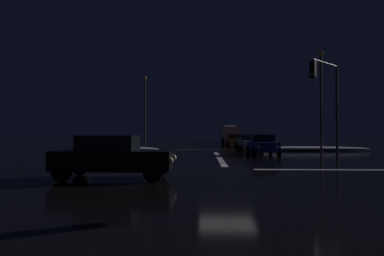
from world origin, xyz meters
name	(u,v)px	position (x,y,z in m)	size (l,w,h in m)	color
ground	(227,170)	(0.00, 0.00, -0.05)	(120.00, 120.00, 0.10)	black
stop_line_north	(219,157)	(0.00, 7.73, 0.00)	(0.35, 13.19, 0.01)	white
centre_line_ns	(214,150)	(0.00, 19.33, 0.00)	(22.00, 0.15, 0.01)	yellow
snow_bank_left_curb	(119,149)	(-8.53, 14.43, 0.24)	(7.06, 1.50, 0.48)	white
snow_bank_right_curb	(306,149)	(8.53, 16.72, 0.22)	(11.80, 1.50, 0.43)	white
sedan_blue	(262,145)	(3.45, 10.61, 0.80)	(2.02, 4.33, 1.57)	navy
sedan_white	(249,142)	(3.35, 17.22, 0.80)	(2.02, 4.33, 1.57)	silver
sedan_gray	(244,141)	(3.61, 23.38, 0.80)	(2.02, 4.33, 1.57)	slate
sedan_orange	(234,140)	(3.06, 29.86, 0.80)	(2.02, 4.33, 1.57)	#C66014
sedan_red	(233,139)	(3.42, 35.88, 0.80)	(2.02, 4.33, 1.57)	maroon
box_truck	(230,133)	(3.49, 43.73, 1.71)	(2.68, 8.28, 3.08)	beige
sedan_black_crossing	(113,156)	(-4.36, -3.30, 0.80)	(4.33, 2.02, 1.57)	black
traffic_signal_ne	(328,91)	(7.14, 7.14, 4.47)	(2.69, 2.69, 6.57)	#4C4C51
streetlamp_left_far	(145,106)	(-8.83, 29.33, 5.34)	(0.44, 0.44, 9.28)	#424247
streetlamp_right_near	(321,94)	(8.83, 13.33, 4.98)	(0.44, 0.44, 8.59)	#424247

